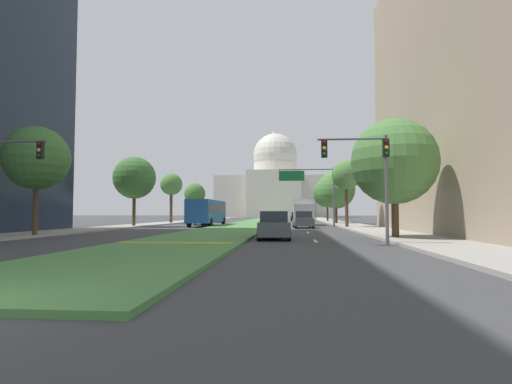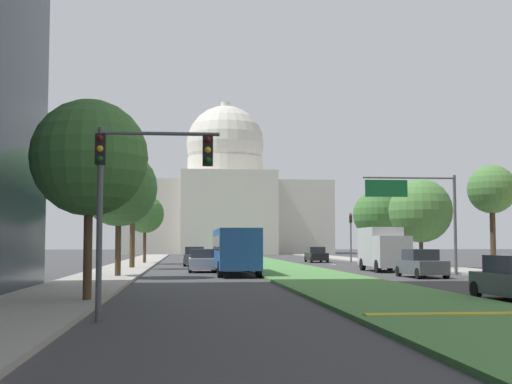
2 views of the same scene
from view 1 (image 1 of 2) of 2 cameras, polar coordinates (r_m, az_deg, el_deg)
ground_plane at (r=71.79m, az=0.72°, el=-4.18°), size 290.13×290.13×0.00m
grass_median at (r=65.21m, az=0.29°, el=-4.24°), size 5.99×118.69×0.14m
median_curb_nose at (r=18.96m, az=-11.41°, el=-7.10°), size 5.39×0.50×0.04m
lane_dashes_right at (r=44.17m, az=6.72°, el=-4.93°), size 0.16×47.58×0.01m
sidewalk_left at (r=61.00m, az=-11.85°, el=-4.27°), size 4.00×118.69×0.15m
sidewalk_right at (r=58.82m, az=11.82°, el=-4.32°), size 4.00×118.69×0.15m
midrise_block_right at (r=34.46m, az=32.11°, el=14.50°), size 12.56×27.64×23.24m
capitol_building at (r=137.12m, az=2.73°, el=0.71°), size 38.59×26.37×29.50m
traffic_light_near_left at (r=23.50m, az=-32.50°, el=3.00°), size 3.34×0.35×5.20m
traffic_light_near_right at (r=19.70m, az=15.61°, el=3.70°), size 3.34×0.35×5.20m
traffic_light_far_right at (r=73.40m, az=8.47°, el=-1.53°), size 0.28×0.35×5.20m
overhead_guide_sign at (r=44.48m, az=7.96°, el=1.11°), size 6.22×0.20×6.50m
street_tree_left_near at (r=29.27m, az=-28.67°, el=4.21°), size 4.05×4.05×7.05m
street_tree_right_near at (r=24.68m, az=19.02°, el=4.09°), size 4.97×4.97×7.00m
street_tree_left_mid at (r=45.19m, az=-16.86°, el=1.93°), size 4.54×4.54×7.58m
street_tree_right_mid at (r=41.04m, az=12.70°, el=2.29°), size 2.93×2.93×6.77m
street_tree_left_far at (r=58.58m, az=-11.93°, el=1.00°), size 3.14×3.14×7.16m
street_tree_right_far at (r=56.12m, az=11.29°, el=0.30°), size 5.17×5.17×7.26m
street_tree_left_distant at (r=71.33m, az=-8.67°, el=-0.27°), size 3.70×3.70×6.71m
street_tree_right_distant at (r=69.21m, az=10.09°, el=-0.16°), size 4.87×4.87×7.29m
sedan_lead_stopped at (r=23.75m, az=2.55°, el=-4.82°), size 2.02×4.42×1.64m
sedan_midblock at (r=41.00m, az=6.70°, el=-3.98°), size 2.10×4.27×1.69m
sedan_distant at (r=51.49m, az=-8.16°, el=-3.78°), size 1.89×4.18×1.63m
sedan_far_horizon at (r=64.97m, az=-5.75°, el=-3.58°), size 1.95×4.61×1.71m
sedan_very_far at (r=74.16m, az=5.70°, el=-3.53°), size 1.96×4.71×1.64m
box_truck_delivery at (r=50.13m, az=6.65°, el=-2.78°), size 2.40×6.40×3.20m
city_bus at (r=46.77m, az=-6.92°, el=-2.65°), size 2.62×11.00×2.95m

